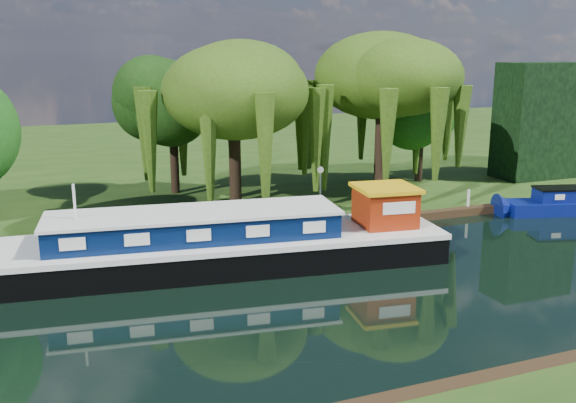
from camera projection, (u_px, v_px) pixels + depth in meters
name	position (u px, v px, depth m)	size (l,w,h in m)	color
ground	(413.00, 281.00, 26.57)	(120.00, 120.00, 0.00)	black
far_bank	(206.00, 154.00, 57.25)	(120.00, 52.00, 0.45)	#1D3A0F
dutch_barge	(224.00, 243.00, 28.19)	(20.37, 7.02, 4.21)	black
red_dinghy	(68.00, 284.00, 26.31)	(1.93, 2.71, 0.56)	maroon
white_cruiser	(575.00, 214.00, 37.24)	(1.87, 2.16, 1.14)	silver
willow_left	(234.00, 92.00, 36.45)	(7.47, 7.47, 8.95)	black
willow_right	(382.00, 88.00, 38.60)	(7.45, 7.45, 9.07)	black
tree_far_mid	(172.00, 107.00, 39.58)	(4.76, 4.76, 7.80)	black
tree_far_right	(422.00, 111.00, 43.24)	(4.26, 4.26, 6.97)	black
conifer_hedge	(540.00, 121.00, 44.99)	(6.00, 3.00, 8.00)	black
lamppost	(320.00, 177.00, 35.67)	(0.36, 0.36, 2.56)	silver
mooring_posts	(319.00, 213.00, 33.76)	(19.16, 0.16, 1.00)	silver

